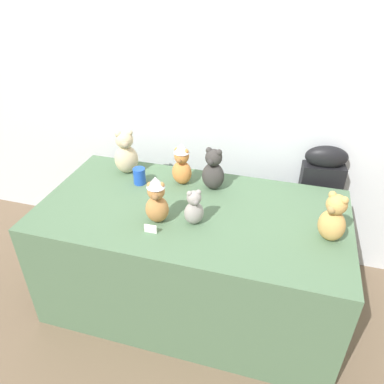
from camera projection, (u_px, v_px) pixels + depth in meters
The scene contains 12 objects.
ground_plane at pixel (182, 326), 2.43m from camera, with size 10.00×10.00×0.00m, color brown.
wall_back at pixel (221, 87), 2.52m from camera, with size 7.00×0.08×2.60m, color silver.
display_table at pixel (192, 257), 2.42m from camera, with size 1.84×0.95×0.78m, color #4C6B4C.
instrument_case at pixel (315, 209), 2.67m from camera, with size 0.29×0.15×1.01m.
teddy_bear_sand at pixel (126, 153), 2.51m from camera, with size 0.21×0.20×0.31m.
teddy_bear_ash at pixel (194, 208), 2.04m from camera, with size 0.14×0.14×0.22m.
teddy_bear_honey at pixel (333, 219), 1.91m from camera, with size 0.19×0.18×0.28m.
teddy_bear_charcoal at pixel (213, 170), 2.34m from camera, with size 0.17×0.15×0.28m.
teddy_bear_ginger at pixel (182, 164), 2.39m from camera, with size 0.14×0.12×0.29m.
teddy_bear_caramel at pixel (157, 200), 2.04m from camera, with size 0.16×0.14×0.29m.
party_cup_blue at pixel (139, 176), 2.43m from camera, with size 0.08×0.08×0.11m, color blue.
name_card_front_left at pixel (151, 229), 2.01m from camera, with size 0.07×0.01×0.05m, color white.
Camera 1 is at (0.50, -1.49, 2.05)m, focal length 34.61 mm.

